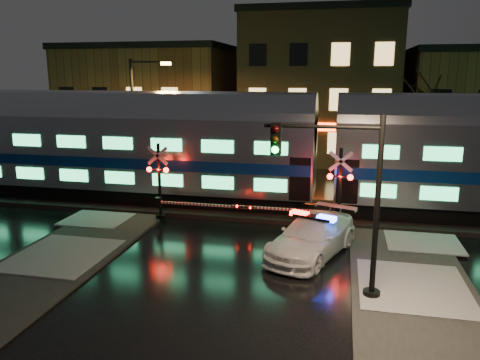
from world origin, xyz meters
name	(u,v)px	position (x,y,z in m)	size (l,w,h in m)	color
ground	(241,244)	(0.00, 0.00, 0.00)	(120.00, 120.00, 0.00)	black
ballast	(261,209)	(0.00, 5.00, 0.12)	(90.00, 4.20, 0.24)	black
sidewalk_left	(9,291)	(-6.50, -6.00, 0.06)	(4.00, 20.00, 0.12)	#2D2D2D
sidewalk_right	(428,337)	(6.50, -6.00, 0.06)	(4.00, 20.00, 0.12)	#2D2D2D
building_left	(152,103)	(-13.00, 22.00, 4.50)	(14.00, 10.00, 9.00)	brown
building_mid	(320,90)	(2.00, 22.50, 5.75)	(12.00, 11.00, 11.50)	brown
train	(326,149)	(3.21, 5.00, 3.38)	(51.00, 3.12, 5.92)	black
police_car	(312,236)	(3.00, -0.54, 0.77)	(3.86, 5.67, 1.69)	white
crossing_signal_right	(331,199)	(3.61, 2.30, 1.60)	(5.48, 0.64, 3.88)	black
crossing_signal_left	(166,190)	(-4.17, 2.30, 1.57)	(5.38, 0.64, 3.81)	black
traffic_light	(346,204)	(4.20, -3.98, 3.11)	(3.79, 0.69, 5.85)	black
streetlight	(137,114)	(-8.56, 9.00, 4.58)	(2.65, 0.28, 7.94)	black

